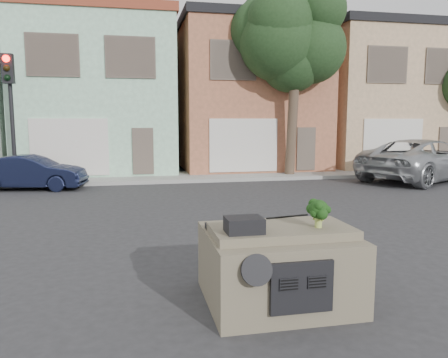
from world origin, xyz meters
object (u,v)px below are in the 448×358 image
object	(u,v)px
navy_sedan	(32,190)
broccoli	(319,213)
silver_pickup	(422,181)
traffic_signal	(12,121)

from	to	relation	value
navy_sedan	broccoli	bearing A→B (deg)	-142.77
navy_sedan	broccoli	size ratio (longest dim) A/B	9.98
silver_pickup	traffic_signal	xyz separation A→B (m)	(-16.70, 1.76, 2.55)
navy_sedan	silver_pickup	world-z (taller)	silver_pickup
traffic_signal	broccoli	world-z (taller)	traffic_signal
traffic_signal	broccoli	bearing A→B (deg)	-61.40
navy_sedan	traffic_signal	distance (m)	2.84
silver_pickup	traffic_signal	distance (m)	16.98
navy_sedan	broccoli	xyz separation A→B (m)	(6.17, -11.83, 1.31)
navy_sedan	traffic_signal	bearing A→B (deg)	49.60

